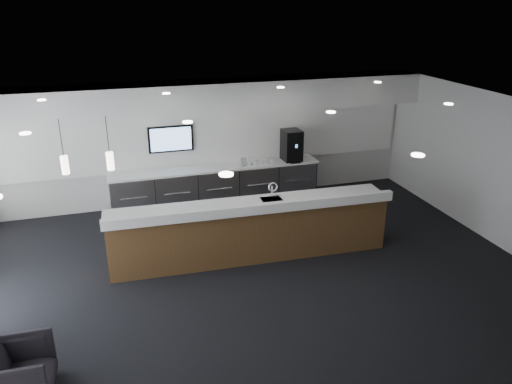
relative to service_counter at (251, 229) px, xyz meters
name	(u,v)px	position (x,y,z in m)	size (l,w,h in m)	color
ground	(261,278)	(-0.05, -0.84, -0.57)	(10.00, 10.00, 0.00)	black
ceiling	(262,115)	(-0.05, -0.84, 2.43)	(10.00, 8.00, 0.02)	black
back_wall	(212,141)	(-0.05, 3.16, 0.93)	(10.00, 0.02, 3.00)	silver
right_wall	(503,173)	(4.95, -0.84, 0.93)	(0.02, 8.00, 3.00)	silver
soffit_bulkhead	(215,97)	(-0.05, 2.71, 2.08)	(10.00, 0.90, 0.70)	white
alcove_panel	(212,137)	(-0.05, 3.13, 1.03)	(9.80, 0.06, 1.40)	white
back_credenza	(217,185)	(-0.05, 2.80, -0.10)	(5.06, 0.66, 0.95)	#9D9FA5
wall_tv	(171,139)	(-1.05, 3.06, 1.08)	(1.05, 0.08, 0.62)	black
pendant_left	(110,158)	(-2.45, -0.04, 1.68)	(0.12, 0.12, 0.30)	#FFE7C6
pendant_right	(65,162)	(-3.15, -0.04, 1.68)	(0.12, 0.12, 0.30)	#FFE7C6
ceiling_can_lights	(262,117)	(-0.05, -0.84, 2.40)	(7.00, 5.00, 0.02)	white
service_counter	(251,229)	(0.00, 0.00, 0.00)	(5.45, 1.10, 1.49)	#57351D
coffee_machine	(292,145)	(1.87, 2.78, 0.76)	(0.45, 0.57, 0.76)	black
info_sign_left	(243,162)	(0.59, 2.66, 0.49)	(0.16, 0.02, 0.22)	silver
info_sign_right	(251,160)	(0.81, 2.71, 0.49)	(0.16, 0.02, 0.22)	silver
armchair	(19,372)	(-3.82, -2.69, -0.20)	(0.79, 0.81, 0.74)	black
cup_0	(272,161)	(1.33, 2.69, 0.42)	(0.10, 0.10, 0.09)	white
cup_1	(266,162)	(1.19, 2.69, 0.42)	(0.10, 0.10, 0.09)	white
cup_2	(261,162)	(1.05, 2.69, 0.42)	(0.10, 0.10, 0.09)	white
cup_3	(255,163)	(0.91, 2.69, 0.42)	(0.10, 0.10, 0.09)	white
cup_4	(250,163)	(0.77, 2.69, 0.42)	(0.10, 0.10, 0.09)	white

